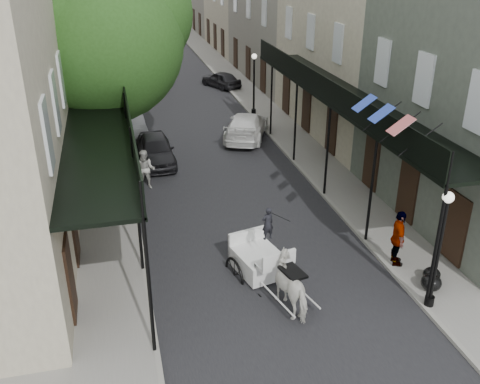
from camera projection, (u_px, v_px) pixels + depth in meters
ground at (277, 289)px, 16.79m from camera, size 140.00×140.00×0.00m
road at (184, 111)px, 34.37m from camera, size 8.00×90.00×0.01m
sidewalk_left at (104, 116)px, 33.27m from camera, size 2.20×90.00×0.12m
sidewalk_right at (259, 105)px, 35.42m from camera, size 2.20×90.00×0.12m
building_row_left at (44, 11)px, 39.08m from camera, size 5.00×80.00×10.50m
building_row_right at (270, 5)px, 42.78m from camera, size 5.00×80.00×10.50m
gallery_left at (104, 112)px, 20.17m from camera, size 2.20×18.05×4.88m
gallery_right at (339, 96)px, 22.23m from camera, size 2.20×18.05×4.88m
tree_near at (111, 33)px, 22.08m from camera, size 7.31×6.80×9.63m
tree_far at (106, 10)px, 34.65m from camera, size 6.45×6.00×8.61m
lamppost_right_near at (439, 249)px, 15.05m from camera, size 0.32×0.32×3.71m
lamppost_left at (128, 169)px, 20.31m from camera, size 0.32×0.32×3.71m
lamppost_right_far at (254, 83)px, 32.63m from camera, size 0.32×0.32×3.71m
horse at (294, 285)px, 15.62m from camera, size 1.27×2.02×1.58m
carriage at (253, 240)px, 17.50m from camera, size 1.96×2.58×2.65m
pedestrian_walking at (145, 170)px, 23.29m from camera, size 1.03×0.92×1.76m
pedestrian_sidewalk_left at (102, 103)px, 32.54m from camera, size 1.10×0.64×1.70m
pedestrian_sidewalk_right at (398, 238)px, 17.48m from camera, size 0.80×1.23×1.95m
car_left_near at (156, 149)px, 26.06m from camera, size 1.73×4.14×1.40m
car_left_mid at (132, 125)px, 29.74m from camera, size 1.66×3.92×1.26m
car_left_far at (126, 64)px, 44.12m from camera, size 4.12×5.90×1.50m
car_right_near at (246, 126)px, 29.36m from camera, size 3.72×5.27×1.42m
car_right_far at (221, 79)px, 39.69m from camera, size 2.78×3.82×1.21m
trash_bags at (431, 279)px, 16.63m from camera, size 0.89×1.04×0.53m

